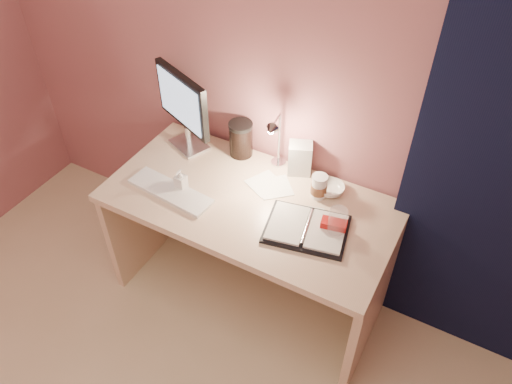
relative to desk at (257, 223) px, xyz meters
The scene contains 15 objects.
room 1.17m from the desk, 14.00° to the left, with size 3.50×3.50×3.50m.
desk is the anchor object (origin of this frame).
monitor 0.71m from the desk, 164.34° to the left, with size 0.39×0.21×0.44m.
keyboard 0.48m from the desk, 149.42° to the right, with size 0.44×0.13×0.02m, color silver.
planner 0.42m from the desk, 19.61° to the right, with size 0.41×0.34×0.06m.
paper_a 0.37m from the desk, 10.06° to the right, with size 0.15×0.15×0.00m, color silver.
paper_b 0.24m from the desk, 80.03° to the left, with size 0.15×0.15×0.00m, color silver.
paper_c 0.25m from the desk, 43.86° to the left, with size 0.15×0.15×0.00m, color silver.
coffee_cup 0.41m from the desk, 21.40° to the left, with size 0.08×0.08×0.13m.
clear_cup 0.54m from the desk, 10.07° to the right, with size 0.08×0.08×0.14m, color white.
bowl 0.43m from the desk, 26.85° to the left, with size 0.14×0.14×0.04m, color silver.
lotion_bottle 0.47m from the desk, 154.16° to the right, with size 0.05×0.05×0.11m, color silver.
dark_jar 0.43m from the desk, 134.64° to the left, with size 0.12×0.12×0.17m, color black.
product_box 0.41m from the desk, 62.86° to the left, with size 0.11×0.09×0.17m, color #B7B8B3.
desk_lamp 0.46m from the desk, 95.86° to the left, with size 0.09×0.20×0.33m.
Camera 1 is at (0.86, -0.12, 2.38)m, focal length 35.00 mm.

